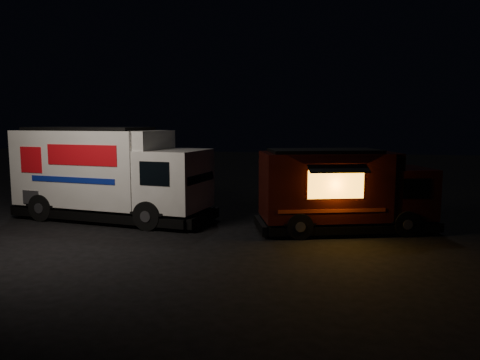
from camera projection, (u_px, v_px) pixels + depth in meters
ground at (180, 228)px, 15.85m from camera, size 80.00×80.00×0.00m
white_truck at (112, 174)px, 17.18m from camera, size 7.75×3.40×3.40m
red_truck at (346, 190)px, 15.35m from camera, size 6.21×3.92×2.71m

